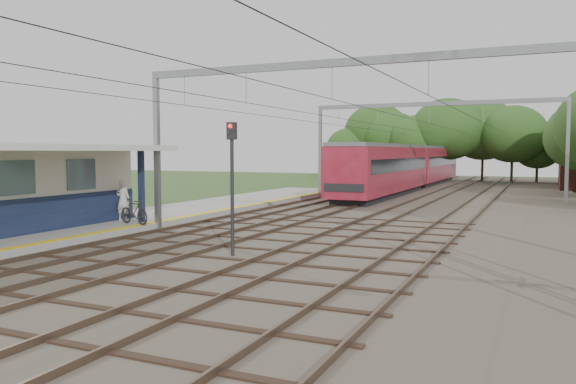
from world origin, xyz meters
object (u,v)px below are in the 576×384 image
Objects in this scene: train at (410,166)px; signal_post at (232,172)px; bicycle at (134,212)px; person at (123,200)px.

train is 35.79m from signal_post.
bicycle is 0.05× the size of train.
person is 0.43× the size of signal_post.
person is at bearing -101.66° from train.
train is 8.50× the size of signal_post.
train is (5.10, 32.25, 1.32)m from bicycle.
signal_post is (8.32, -4.38, 1.54)m from person.
bicycle is at bearing 142.40° from signal_post.
bicycle is at bearing -98.99° from train.
person is at bearing 141.28° from signal_post.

